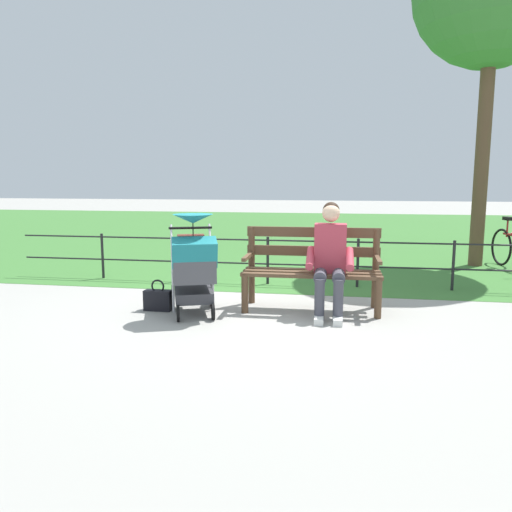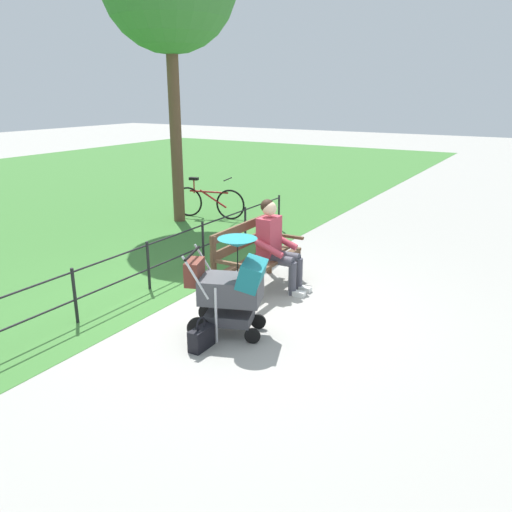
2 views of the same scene
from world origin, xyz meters
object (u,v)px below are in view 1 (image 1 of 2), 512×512
at_px(handbag, 158,300).
at_px(person_on_bench, 330,256).
at_px(park_bench, 312,265).
at_px(stroller, 193,263).

bearing_deg(handbag, person_on_bench, -175.30).
distance_m(park_bench, person_on_bench, 0.34).
relative_size(stroller, handbag, 3.11).
height_order(park_bench, stroller, stroller).
xyz_separation_m(stroller, handbag, (0.47, -0.09, -0.47)).
distance_m(stroller, handbag, 0.67).
relative_size(person_on_bench, stroller, 1.11).
distance_m(park_bench, stroller, 1.40).
xyz_separation_m(person_on_bench, stroller, (1.52, 0.26, -0.08)).
bearing_deg(park_bench, person_on_bench, 133.75).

